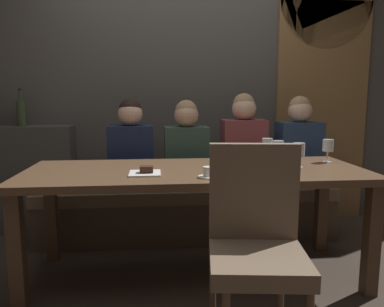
{
  "coord_description": "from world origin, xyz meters",
  "views": [
    {
      "loc": [
        -0.25,
        -2.39,
        1.21
      ],
      "look_at": [
        -0.02,
        0.01,
        0.84
      ],
      "focal_mm": 35.06,
      "sensor_mm": 36.0,
      "label": 1
    }
  ],
  "objects_px": {
    "wine_glass_far_left": "(299,150)",
    "wine_glass_center_back": "(267,145)",
    "banquette_bench": "(187,212)",
    "diner_bearded": "(186,147)",
    "chair_near_side": "(256,234)",
    "wine_bottle_pale_label": "(21,112)",
    "diner_near_end": "(299,144)",
    "diner_redhead": "(131,147)",
    "dining_table": "(196,182)",
    "wine_glass_far_right": "(328,146)",
    "dessert_plate": "(145,172)",
    "espresso_cup": "(208,173)",
    "wine_glass_near_right": "(278,147)",
    "diner_far_end": "(243,143)"
  },
  "relations": [
    {
      "from": "banquette_bench",
      "to": "diner_bearded",
      "type": "height_order",
      "value": "diner_bearded"
    },
    {
      "from": "dining_table",
      "to": "diner_near_end",
      "type": "distance_m",
      "value": 1.18
    },
    {
      "from": "chair_near_side",
      "to": "diner_redhead",
      "type": "relative_size",
      "value": 1.32
    },
    {
      "from": "wine_glass_near_right",
      "to": "wine_glass_far_right",
      "type": "bearing_deg",
      "value": 6.07
    },
    {
      "from": "wine_glass_far_right",
      "to": "dessert_plate",
      "type": "distance_m",
      "value": 1.33
    },
    {
      "from": "dining_table",
      "to": "chair_near_side",
      "type": "height_order",
      "value": "chair_near_side"
    },
    {
      "from": "dining_table",
      "to": "wine_bottle_pale_label",
      "type": "relative_size",
      "value": 6.75
    },
    {
      "from": "diner_redhead",
      "to": "wine_bottle_pale_label",
      "type": "height_order",
      "value": "wine_bottle_pale_label"
    },
    {
      "from": "diner_near_end",
      "to": "espresso_cup",
      "type": "height_order",
      "value": "diner_near_end"
    },
    {
      "from": "dining_table",
      "to": "chair_near_side",
      "type": "xyz_separation_m",
      "value": [
        0.21,
        -0.72,
        -0.09
      ]
    },
    {
      "from": "dining_table",
      "to": "wine_glass_center_back",
      "type": "bearing_deg",
      "value": 26.27
    },
    {
      "from": "wine_glass_center_back",
      "to": "chair_near_side",
      "type": "bearing_deg",
      "value": -109.16
    },
    {
      "from": "wine_glass_center_back",
      "to": "dining_table",
      "type": "bearing_deg",
      "value": -153.73
    },
    {
      "from": "diner_near_end",
      "to": "wine_bottle_pale_label",
      "type": "height_order",
      "value": "wine_bottle_pale_label"
    },
    {
      "from": "chair_near_side",
      "to": "wine_bottle_pale_label",
      "type": "relative_size",
      "value": 3.01
    },
    {
      "from": "diner_near_end",
      "to": "espresso_cup",
      "type": "bearing_deg",
      "value": -133.79
    },
    {
      "from": "chair_near_side",
      "to": "wine_glass_far_left",
      "type": "height_order",
      "value": "chair_near_side"
    },
    {
      "from": "wine_glass_far_left",
      "to": "diner_near_end",
      "type": "bearing_deg",
      "value": 68.78
    },
    {
      "from": "chair_near_side",
      "to": "diner_near_end",
      "type": "distance_m",
      "value": 1.61
    },
    {
      "from": "wine_glass_center_back",
      "to": "dessert_plate",
      "type": "height_order",
      "value": "wine_glass_center_back"
    },
    {
      "from": "chair_near_side",
      "to": "wine_glass_near_right",
      "type": "bearing_deg",
      "value": 65.96
    },
    {
      "from": "diner_bearded",
      "to": "diner_redhead",
      "type": "bearing_deg",
      "value": 178.56
    },
    {
      "from": "diner_redhead",
      "to": "wine_glass_far_right",
      "type": "distance_m",
      "value": 1.53
    },
    {
      "from": "diner_redhead",
      "to": "dining_table",
      "type": "bearing_deg",
      "value": -56.22
    },
    {
      "from": "dining_table",
      "to": "diner_redhead",
      "type": "height_order",
      "value": "diner_redhead"
    },
    {
      "from": "diner_near_end",
      "to": "wine_glass_near_right",
      "type": "bearing_deg",
      "value": -123.36
    },
    {
      "from": "diner_redhead",
      "to": "wine_glass_center_back",
      "type": "relative_size",
      "value": 4.53
    },
    {
      "from": "chair_near_side",
      "to": "wine_glass_far_left",
      "type": "distance_m",
      "value": 0.9
    },
    {
      "from": "chair_near_side",
      "to": "espresso_cup",
      "type": "relative_size",
      "value": 8.17
    },
    {
      "from": "chair_near_side",
      "to": "wine_glass_center_back",
      "type": "xyz_separation_m",
      "value": [
        0.35,
        1.0,
        0.29
      ]
    },
    {
      "from": "dining_table",
      "to": "wine_glass_center_back",
      "type": "height_order",
      "value": "wine_glass_center_back"
    },
    {
      "from": "chair_near_side",
      "to": "diner_redhead",
      "type": "bearing_deg",
      "value": 115.48
    },
    {
      "from": "banquette_bench",
      "to": "dessert_plate",
      "type": "height_order",
      "value": "dessert_plate"
    },
    {
      "from": "wine_glass_far_right",
      "to": "diner_redhead",
      "type": "bearing_deg",
      "value": 159.75
    },
    {
      "from": "wine_bottle_pale_label",
      "to": "dessert_plate",
      "type": "relative_size",
      "value": 1.72
    },
    {
      "from": "diner_far_end",
      "to": "wine_glass_far_right",
      "type": "relative_size",
      "value": 4.79
    },
    {
      "from": "banquette_bench",
      "to": "wine_glass_far_right",
      "type": "distance_m",
      "value": 1.27
    },
    {
      "from": "espresso_cup",
      "to": "wine_glass_far_left",
      "type": "bearing_deg",
      "value": 21.89
    },
    {
      "from": "wine_glass_near_right",
      "to": "diner_redhead",
      "type": "bearing_deg",
      "value": 151.57
    },
    {
      "from": "wine_glass_far_left",
      "to": "wine_glass_center_back",
      "type": "xyz_separation_m",
      "value": [
        -0.13,
        0.29,
        -0.0
      ]
    },
    {
      "from": "wine_bottle_pale_label",
      "to": "diner_near_end",
      "type": "bearing_deg",
      "value": -8.29
    },
    {
      "from": "wine_glass_far_right",
      "to": "wine_glass_center_back",
      "type": "relative_size",
      "value": 1.0
    },
    {
      "from": "diner_bearded",
      "to": "diner_near_end",
      "type": "bearing_deg",
      "value": 0.11
    },
    {
      "from": "diner_near_end",
      "to": "chair_near_side",
      "type": "bearing_deg",
      "value": -117.95
    },
    {
      "from": "banquette_bench",
      "to": "espresso_cup",
      "type": "bearing_deg",
      "value": -87.47
    },
    {
      "from": "chair_near_side",
      "to": "diner_bearded",
      "type": "height_order",
      "value": "diner_bearded"
    },
    {
      "from": "wine_glass_far_left",
      "to": "wine_glass_center_back",
      "type": "relative_size",
      "value": 1.0
    },
    {
      "from": "banquette_bench",
      "to": "diner_near_end",
      "type": "distance_m",
      "value": 1.12
    },
    {
      "from": "dining_table",
      "to": "banquette_bench",
      "type": "xyz_separation_m",
      "value": [
        0.0,
        0.7,
        -0.42
      ]
    },
    {
      "from": "dining_table",
      "to": "wine_glass_center_back",
      "type": "distance_m",
      "value": 0.65
    }
  ]
}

